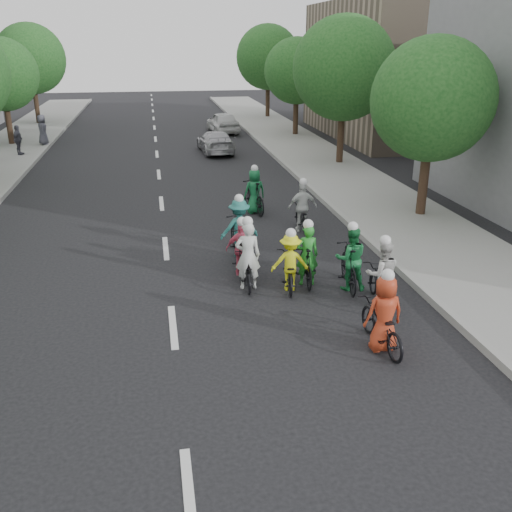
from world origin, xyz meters
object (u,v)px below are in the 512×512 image
object	(u,v)px
cyclist_9	(254,194)
cyclist_4	(382,321)
cyclist_6	(381,281)
follow_car_lead	(216,142)
spectator_2	(42,130)
cyclist_8	(302,212)
cyclist_2	(290,267)
cyclist_0	(247,264)
cyclist_3	(242,252)
follow_car_trail	(223,122)
cyclist_7	(239,232)
cyclist_1	(350,263)
cyclist_5	(306,261)
spectator_1	(18,140)

from	to	relation	value
cyclist_9	cyclist_4	bearing A→B (deg)	83.73
cyclist_4	cyclist_6	size ratio (longest dim) A/B	1.05
follow_car_lead	spectator_2	bearing A→B (deg)	-23.64
cyclist_8	cyclist_2	bearing A→B (deg)	72.76
cyclist_0	spectator_2	world-z (taller)	cyclist_0
cyclist_3	follow_car_trail	xyz separation A→B (m)	(2.52, 24.19, 0.06)
cyclist_2	cyclist_7	size ratio (longest dim) A/B	0.90
cyclist_9	cyclist_8	bearing A→B (deg)	105.91
cyclist_1	cyclist_5	xyz separation A→B (m)	(-0.97, 0.48, -0.07)
cyclist_0	spectator_1	bearing A→B (deg)	-59.14
cyclist_7	spectator_2	size ratio (longest dim) A/B	1.15
cyclist_4	cyclist_0	bearing A→B (deg)	-62.14
cyclist_8	follow_car_lead	bearing A→B (deg)	-83.96
cyclist_8	spectator_2	xyz separation A→B (m)	(-10.70, 17.36, 0.39)
cyclist_0	cyclist_7	xyz separation A→B (m)	(0.13, 2.22, 0.11)
cyclist_4	spectator_2	bearing A→B (deg)	-71.33
cyclist_0	cyclist_3	world-z (taller)	cyclist_0
cyclist_3	spectator_1	distance (m)	19.80
cyclist_1	cyclist_9	distance (m)	7.02
spectator_2	cyclist_9	bearing A→B (deg)	-156.12
cyclist_9	cyclist_5	bearing A→B (deg)	80.58
cyclist_4	spectator_2	size ratio (longest dim) A/B	1.10
cyclist_1	cyclist_6	xyz separation A→B (m)	(0.39, -1.06, -0.05)
cyclist_3	cyclist_6	world-z (taller)	cyclist_6
cyclist_7	cyclist_6	bearing A→B (deg)	119.88
cyclist_9	cyclist_1	bearing A→B (deg)	88.43
cyclist_5	cyclist_2	bearing A→B (deg)	32.62
cyclist_1	follow_car_lead	world-z (taller)	cyclist_1
cyclist_9	spectator_2	world-z (taller)	spectator_2
cyclist_1	cyclist_8	world-z (taller)	cyclist_1
cyclist_1	cyclist_4	size ratio (longest dim) A/B	1.04
cyclist_5	cyclist_8	bearing A→B (deg)	-97.98
cyclist_8	cyclist_9	xyz separation A→B (m)	(-1.15, 2.27, 0.06)
cyclist_2	follow_car_trail	size ratio (longest dim) A/B	0.43
cyclist_0	follow_car_lead	distance (m)	18.12
cyclist_3	cyclist_9	bearing A→B (deg)	-93.20
cyclist_7	spectator_2	bearing A→B (deg)	-72.31
cyclist_7	spectator_2	world-z (taller)	spectator_2
cyclist_5	follow_car_lead	world-z (taller)	cyclist_5
cyclist_2	cyclist_4	xyz separation A→B (m)	(1.13, -3.16, 0.02)
cyclist_1	spectator_1	world-z (taller)	cyclist_1
cyclist_3	cyclist_7	xyz separation A→B (m)	(0.14, 1.35, 0.09)
cyclist_7	follow_car_lead	distance (m)	15.89
cyclist_4	cyclist_6	xyz separation A→B (m)	(0.72, 1.87, 0.01)
cyclist_8	follow_car_lead	world-z (taller)	cyclist_8
cyclist_1	spectator_2	xyz separation A→B (m)	(-10.69, 22.01, 0.32)
cyclist_1	cyclist_5	bearing A→B (deg)	-17.80
cyclist_1	cyclist_5	distance (m)	1.09
cyclist_1	cyclist_9	size ratio (longest dim) A/B	0.98
cyclist_3	cyclist_8	world-z (taller)	cyclist_8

